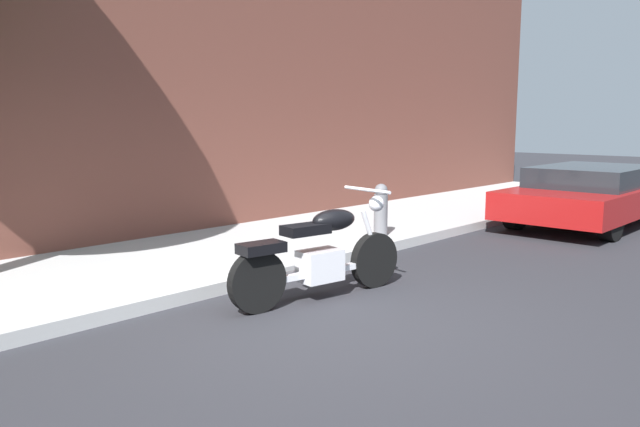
# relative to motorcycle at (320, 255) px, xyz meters

# --- Properties ---
(ground_plane) EXTENTS (60.00, 60.00, 0.00)m
(ground_plane) POSITION_rel_motorcycle_xyz_m (-0.58, -0.49, -0.46)
(ground_plane) COLOR #28282D
(sidewalk) EXTENTS (24.48, 2.79, 0.14)m
(sidewalk) POSITION_rel_motorcycle_xyz_m (-0.58, 2.22, -0.39)
(sidewalk) COLOR #ABABAB
(sidewalk) RESTS_ON ground
(motorcycle) EXTENTS (2.10, 0.75, 1.10)m
(motorcycle) POSITION_rel_motorcycle_xyz_m (0.00, 0.00, 0.00)
(motorcycle) COLOR black
(motorcycle) RESTS_ON ground
(parked_car_red) EXTENTS (4.45, 1.85, 1.03)m
(parked_car_red) POSITION_rel_motorcycle_xyz_m (6.67, -0.32, 0.10)
(parked_car_red) COLOR black
(parked_car_red) RESTS_ON ground
(fire_hydrant) EXTENTS (0.20, 0.20, 0.91)m
(fire_hydrant) POSITION_rel_motorcycle_xyz_m (2.64, 1.27, -0.00)
(fire_hydrant) COLOR slate
(fire_hydrant) RESTS_ON ground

